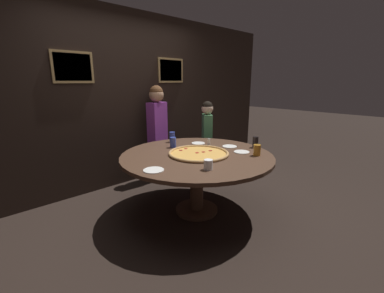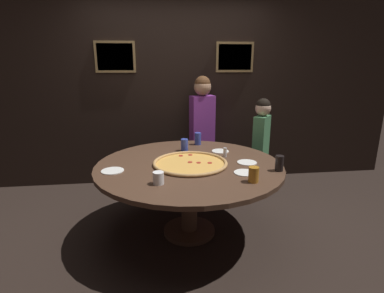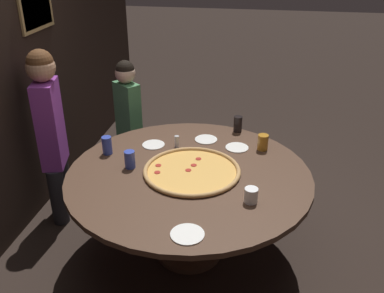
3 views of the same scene
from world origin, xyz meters
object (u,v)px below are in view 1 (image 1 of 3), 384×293
object	(u,v)px
drink_cup_far_right	(173,142)
white_plate_near_front	(230,146)
drink_cup_centre_back	(208,165)
white_plate_right_side	(154,170)
drink_cup_near_right	(172,137)
white_plate_beside_cup	(242,152)
diner_far_right	(207,135)
condiment_shaker	(209,142)
diner_centre_back	(157,128)
giant_pizza	(199,153)
dining_table	(197,163)
drink_cup_near_left	(257,150)
white_plate_far_back	(198,143)
drink_cup_far_left	(255,142)

from	to	relation	value
drink_cup_far_right	white_plate_near_front	world-z (taller)	drink_cup_far_right
drink_cup_centre_back	white_plate_right_side	xyz separation A→B (m)	(-0.40, 0.34, -0.05)
drink_cup_near_right	drink_cup_far_right	distance (m)	0.30
white_plate_beside_cup	diner_far_right	xyz separation A→B (m)	(0.54, 1.09, -0.03)
white_plate_right_side	white_plate_near_front	xyz separation A→B (m)	(1.26, 0.08, 0.00)
condiment_shaker	diner_far_right	size ratio (longest dim) A/B	0.08
diner_far_right	diner_centre_back	bearing A→B (deg)	-85.42
white_plate_right_side	giant_pizza	bearing A→B (deg)	7.91
dining_table	drink_cup_near_left	xyz separation A→B (m)	(0.47, -0.52, 0.17)
drink_cup_centre_back	white_plate_beside_cup	xyz separation A→B (m)	(0.75, 0.15, -0.05)
white_plate_right_side	white_plate_near_front	world-z (taller)	same
white_plate_right_side	diner_centre_back	bearing A→B (deg)	52.66
drink_cup_near_left	white_plate_beside_cup	world-z (taller)	drink_cup_near_left
giant_pizza	drink_cup_near_right	world-z (taller)	drink_cup_near_right
giant_pizza	drink_cup_centre_back	xyz separation A→B (m)	(-0.31, -0.44, 0.04)
drink_cup_centre_back	drink_cup_far_right	bearing A→B (deg)	71.64
white_plate_beside_cup	diner_centre_back	world-z (taller)	diner_centre_back
drink_cup_near_right	white_plate_far_back	world-z (taller)	drink_cup_near_right
white_plate_right_side	white_plate_near_front	distance (m)	1.27
drink_cup_near_left	white_plate_right_side	bearing A→B (deg)	161.25
dining_table	diner_centre_back	size ratio (longest dim) A/B	1.18
white_plate_beside_cup	condiment_shaker	distance (m)	0.49
drink_cup_near_left	white_plate_far_back	world-z (taller)	drink_cup_near_left
drink_cup_centre_back	white_plate_far_back	size ratio (longest dim) A/B	0.55
dining_table	white_plate_far_back	bearing A→B (deg)	43.45
giant_pizza	drink_cup_far_left	size ratio (longest dim) A/B	5.06
drink_cup_near_right	condiment_shaker	bearing A→B (deg)	-68.03
dining_table	drink_cup_far_right	xyz separation A→B (m)	(0.00, 0.44, 0.18)
white_plate_near_front	white_plate_right_side	bearing A→B (deg)	-176.58
drink_cup_near_left	drink_cup_far_right	size ratio (longest dim) A/B	0.96
drink_cup_near_left	drink_cup_far_right	world-z (taller)	drink_cup_far_right
drink_cup_near_right	white_plate_far_back	bearing A→B (deg)	-57.58
giant_pizza	white_plate_right_side	bearing A→B (deg)	-172.09
drink_cup_far_left	drink_cup_near_left	bearing A→B (deg)	-144.19
white_plate_far_back	condiment_shaker	world-z (taller)	condiment_shaker
drink_cup_near_left	white_plate_near_front	size ratio (longest dim) A/B	0.68
dining_table	giant_pizza	bearing A→B (deg)	-69.82
giant_pizza	white_plate_far_back	distance (m)	0.54
drink_cup_far_right	white_plate_near_front	xyz separation A→B (m)	(0.56, -0.49, -0.06)
white_plate_beside_cup	drink_cup_near_left	bearing A→B (deg)	-86.82
drink_cup_centre_back	condiment_shaker	bearing A→B (deg)	42.55
white_plate_beside_cup	white_plate_far_back	xyz separation A→B (m)	(-0.07, 0.68, 0.00)
dining_table	diner_centre_back	xyz separation A→B (m)	(0.32, 1.22, 0.23)
giant_pizza	diner_centre_back	world-z (taller)	diner_centre_back
drink_cup_near_right	condiment_shaker	xyz separation A→B (m)	(0.21, -0.52, -0.02)
drink_cup_centre_back	white_plate_right_side	size ratio (longest dim) A/B	0.50
giant_pizza	drink_cup_centre_back	world-z (taller)	drink_cup_centre_back
white_plate_far_back	condiment_shaker	size ratio (longest dim) A/B	1.90
white_plate_far_back	giant_pizza	bearing A→B (deg)	-134.32
dining_table	condiment_shaker	bearing A→B (deg)	23.56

